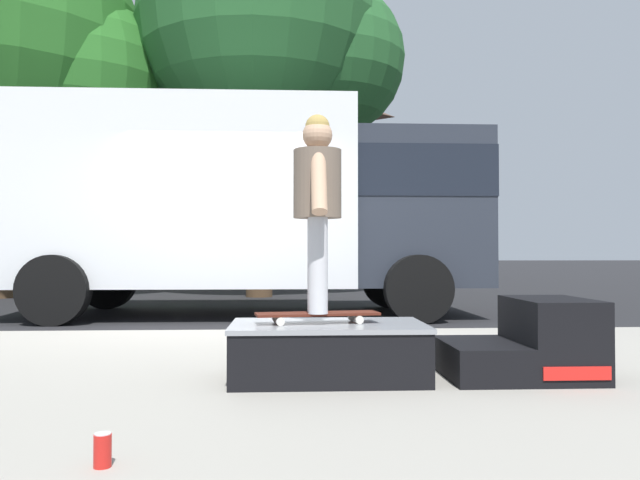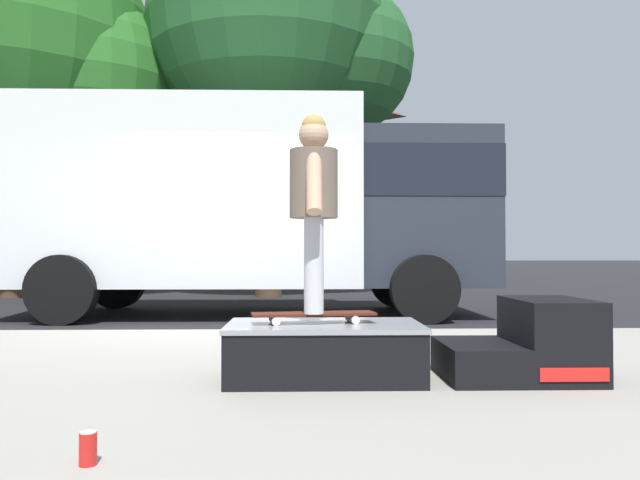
# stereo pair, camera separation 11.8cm
# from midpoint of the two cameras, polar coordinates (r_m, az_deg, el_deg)

# --- Properties ---
(ground_plane) EXTENTS (140.00, 140.00, 0.00)m
(ground_plane) POSITION_cam_midpoint_polar(r_m,az_deg,el_deg) (7.09, -10.06, -8.65)
(ground_plane) COLOR black
(sidewalk_slab) EXTENTS (50.00, 5.00, 0.12)m
(sidewalk_slab) POSITION_cam_midpoint_polar(r_m,az_deg,el_deg) (4.16, -15.36, -13.10)
(sidewalk_slab) COLOR gray
(sidewalk_slab) RESTS_ON ground
(skate_box) EXTENTS (1.23, 0.71, 0.35)m
(skate_box) POSITION_cam_midpoint_polar(r_m,az_deg,el_deg) (3.95, -0.12, -10.08)
(skate_box) COLOR black
(skate_box) RESTS_ON sidewalk_slab
(kicker_ramp) EXTENTS (0.93, 0.71, 0.51)m
(kicker_ramp) POSITION_cam_midpoint_polar(r_m,az_deg,el_deg) (4.22, 18.09, -9.20)
(kicker_ramp) COLOR black
(kicker_ramp) RESTS_ON sidewalk_slab
(skateboard) EXTENTS (0.80, 0.32, 0.07)m
(skateboard) POSITION_cam_midpoint_polar(r_m,az_deg,el_deg) (3.92, -1.10, -6.91)
(skateboard) COLOR #4C1E14
(skateboard) RESTS_ON skate_box
(skater_kid) EXTENTS (0.31, 0.65, 1.26)m
(skater_kid) POSITION_cam_midpoint_polar(r_m,az_deg,el_deg) (3.92, -1.10, 4.12)
(skater_kid) COLOR silver
(skater_kid) RESTS_ON skateboard
(soda_can) EXTENTS (0.07, 0.07, 0.13)m
(soda_can) POSITION_cam_midpoint_polar(r_m,az_deg,el_deg) (2.58, -20.80, -17.75)
(soda_can) COLOR red
(soda_can) RESTS_ON sidewalk_slab
(box_truck) EXTENTS (6.91, 2.63, 3.05)m
(box_truck) POSITION_cam_midpoint_polar(r_m,az_deg,el_deg) (9.23, -7.15, 3.64)
(box_truck) COLOR white
(box_truck) RESTS_ON ground
(street_tree_main) EXTENTS (6.33, 5.76, 8.03)m
(street_tree_main) POSITION_cam_midpoint_polar(r_m,az_deg,el_deg) (14.70, -26.34, 14.96)
(street_tree_main) COLOR brown
(street_tree_main) RESTS_ON ground
(street_tree_neighbour) EXTENTS (5.68, 5.16, 8.29)m
(street_tree_neighbour) POSITION_cam_midpoint_polar(r_m,az_deg,el_deg) (13.84, -4.55, 18.28)
(street_tree_neighbour) COLOR brown
(street_tree_neighbour) RESTS_ON ground
(house_behind) EXTENTS (9.54, 8.22, 8.40)m
(house_behind) POSITION_cam_midpoint_polar(r_m,az_deg,el_deg) (22.99, -10.03, 7.10)
(house_behind) COLOR beige
(house_behind) RESTS_ON ground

